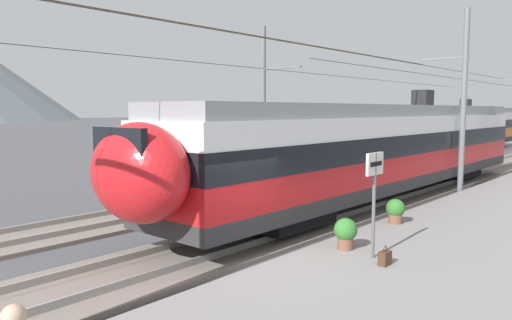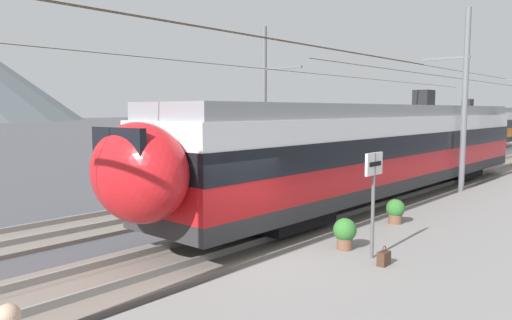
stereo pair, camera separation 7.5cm
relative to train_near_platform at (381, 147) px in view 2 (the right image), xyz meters
name	(u,v)px [view 2 (the right image)]	position (x,y,z in m)	size (l,w,h in m)	color
ground_plane	(242,268)	(-9.59, -1.45, -2.22)	(400.00, 400.00, 0.00)	#4C4C51
platform_slab	(426,312)	(-9.59, -5.83, -2.06)	(120.00, 7.25, 0.31)	gray
track_near	(200,253)	(-9.59, 0.00, -2.15)	(120.00, 3.00, 0.28)	slate
track_far	(97,224)	(-9.59, 4.82, -2.15)	(120.00, 3.00, 0.28)	slate
train_near_platform	(381,147)	(0.00, 0.00, 0.00)	(24.26, 3.01, 4.27)	#2D2D30
train_far_track	(446,129)	(19.94, 4.82, 0.01)	(28.62, 2.88, 4.27)	#2D2D30
catenary_mast_mid	(462,99)	(4.12, -1.65, 1.92)	(41.46, 2.07, 7.96)	slate
catenary_mast_far_side	(267,102)	(1.09, 6.80, 1.82)	(41.46, 2.44, 7.75)	slate
platform_sign	(374,181)	(-7.84, -3.85, -0.15)	(0.70, 0.08, 2.40)	#59595B
handbag_near_sign	(384,258)	(-8.15, -4.30, -1.75)	(0.32, 0.18, 0.44)	#472D1E
potted_plant_platform_edge	(345,232)	(-7.64, -3.02, -1.47)	(0.56, 0.56, 0.76)	brown
potted_plant_by_shelter	(395,210)	(-4.30, -2.72, -1.50)	(0.55, 0.55, 0.73)	brown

